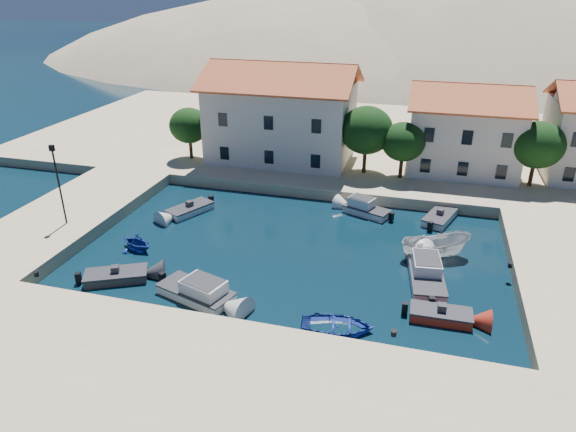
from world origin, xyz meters
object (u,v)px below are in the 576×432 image
Objects in this scene: building_left at (282,110)px; cabin_cruiser_south at (196,291)px; rowboat_south at (337,330)px; cabin_cruiser_east at (427,276)px; lamppost at (58,177)px; boat_east at (434,258)px; building_mid at (466,127)px.

cabin_cruiser_south is at bearing -86.08° from building_left.
building_left is at bearing 14.39° from rowboat_south.
rowboat_south is at bearing 137.23° from cabin_cruiser_east.
lamppost is at bearing -119.90° from building_left.
building_left is 23.47m from boat_east.
boat_east is at bearing -45.30° from building_left.
boat_east is (27.48, 3.86, -4.75)m from lamppost.
cabin_cruiser_east is at bearing -43.55° from rowboat_south.
building_mid reaches higher than cabin_cruiser_east.
cabin_cruiser_south is at bearing 98.85° from boat_east.
cabin_cruiser_south is (-16.27, -26.31, -4.75)m from building_mid.
building_left is at bearing 31.01° from cabin_cruiser_east.
cabin_cruiser_south and cabin_cruiser_east have the same top height.
cabin_cruiser_east is at bearing 148.76° from boat_east.
building_left is 25.95m from cabin_cruiser_south.
boat_east is at bearing -14.66° from cabin_cruiser_east.
lamppost is (-11.50, -20.00, -1.18)m from building_left.
rowboat_south is 0.76× the size of cabin_cruiser_east.
building_left is 2.36× the size of lamppost.
lamppost is at bearing 175.75° from cabin_cruiser_south.
lamppost is 1.15× the size of cabin_cruiser_east.
cabin_cruiser_east is (13.79, 5.69, -0.00)m from cabin_cruiser_south.
building_mid is (18.00, 1.00, -0.71)m from building_left.
rowboat_south is at bearing -67.49° from building_left.
building_left reaches higher than building_mid.
cabin_cruiser_south is at bearing -21.86° from lamppost.
building_mid is 1.96× the size of cabin_cruiser_south.
cabin_cruiser_east reaches higher than boat_east.
building_left is at bearing 20.78° from boat_east.
building_left is 2.74× the size of cabin_cruiser_south.
rowboat_south is at bearing 129.08° from boat_east.
cabin_cruiser_east is 1.07× the size of boat_east.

